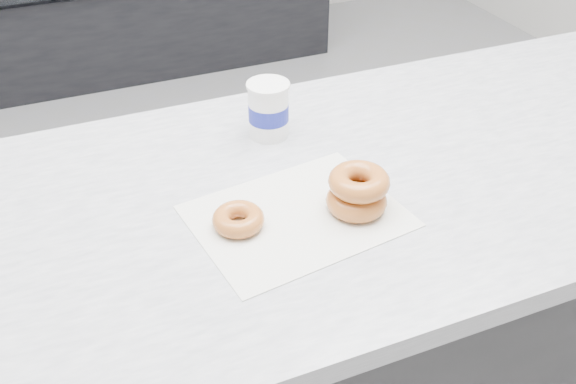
# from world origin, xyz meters

# --- Properties ---
(ground) EXTENTS (5.00, 5.00, 0.00)m
(ground) POSITION_xyz_m (0.00, 0.00, 0.00)
(ground) COLOR gray
(ground) RESTS_ON ground
(counter) EXTENTS (3.06, 0.76, 0.90)m
(counter) POSITION_xyz_m (0.00, -0.60, 0.45)
(counter) COLOR #333335
(counter) RESTS_ON ground
(wax_paper) EXTENTS (0.37, 0.31, 0.00)m
(wax_paper) POSITION_xyz_m (-0.04, -0.68, 0.90)
(wax_paper) COLOR silver
(wax_paper) RESTS_ON counter
(donut_single) EXTENTS (0.11, 0.11, 0.03)m
(donut_single) POSITION_xyz_m (-0.14, -0.67, 0.92)
(donut_single) COLOR #C07634
(donut_single) RESTS_ON wax_paper
(donut_stack) EXTENTS (0.14, 0.14, 0.07)m
(donut_stack) POSITION_xyz_m (0.06, -0.70, 0.94)
(donut_stack) COLOR #C07634
(donut_stack) RESTS_ON wax_paper
(coffee_cup) EXTENTS (0.10, 0.10, 0.11)m
(coffee_cup) POSITION_xyz_m (0.02, -0.41, 0.96)
(coffee_cup) COLOR white
(coffee_cup) RESTS_ON counter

